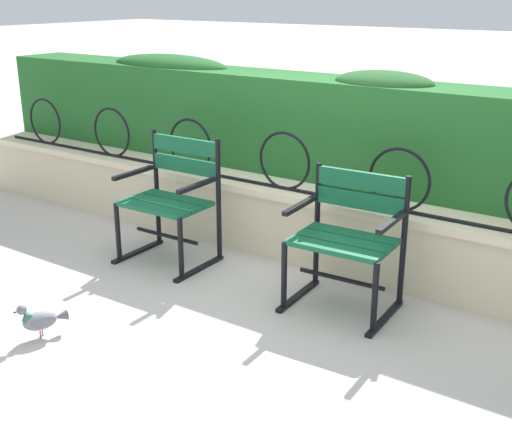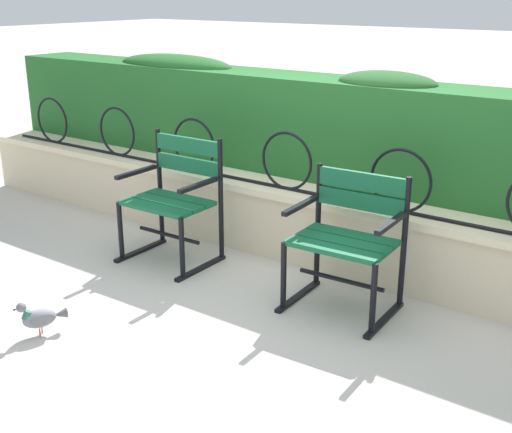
# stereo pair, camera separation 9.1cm
# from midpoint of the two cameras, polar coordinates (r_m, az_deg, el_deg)

# --- Properties ---
(ground_plane) EXTENTS (60.00, 60.00, 0.00)m
(ground_plane) POSITION_cam_midpoint_polar(r_m,az_deg,el_deg) (4.20, -0.28, -7.53)
(ground_plane) COLOR #BCB7AD
(stone_wall) EXTENTS (7.10, 0.41, 0.52)m
(stone_wall) POSITION_cam_midpoint_polar(r_m,az_deg,el_deg) (4.77, 5.91, -0.89)
(stone_wall) COLOR beige
(stone_wall) RESTS_ON ground
(iron_arch_fence) EXTENTS (6.57, 0.02, 0.42)m
(iron_arch_fence) POSITION_cam_midpoint_polar(r_m,az_deg,el_deg) (4.67, 3.51, 4.40)
(iron_arch_fence) COLOR black
(iron_arch_fence) RESTS_ON stone_wall
(hedge_row) EXTENTS (6.96, 0.52, 0.86)m
(hedge_row) POSITION_cam_midpoint_polar(r_m,az_deg,el_deg) (4.96, 8.68, 7.63)
(hedge_row) COLOR #236028
(hedge_row) RESTS_ON stone_wall
(park_chair_left) EXTENTS (0.63, 0.53, 0.89)m
(park_chair_left) POSITION_cam_midpoint_polar(r_m,az_deg,el_deg) (4.77, -6.46, 1.77)
(park_chair_left) COLOR #145B38
(park_chair_left) RESTS_ON ground
(park_chair_right) EXTENTS (0.65, 0.55, 0.83)m
(park_chair_right) POSITION_cam_midpoint_polar(r_m,az_deg,el_deg) (4.05, 8.56, -1.65)
(park_chair_right) COLOR #145B38
(park_chair_right) RESTS_ON ground
(pigeon_near_chairs) EXTENTS (0.17, 0.28, 0.22)m
(pigeon_near_chairs) POSITION_cam_midpoint_polar(r_m,az_deg,el_deg) (3.98, -17.40, -8.22)
(pigeon_near_chairs) COLOR gray
(pigeon_near_chairs) RESTS_ON ground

